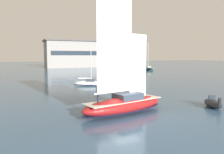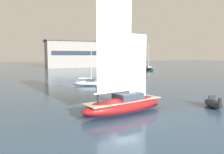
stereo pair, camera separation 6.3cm
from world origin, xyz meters
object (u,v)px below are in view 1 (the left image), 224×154
object	(u,v)px
sailboat_main	(124,103)
sailboat_moored_near_marina	(147,68)
tree_shore_left	(117,41)
sailboat_moored_mid_channel	(89,83)
motor_tender	(213,103)

from	to	relation	value
sailboat_main	sailboat_moored_near_marina	xyz separation A→B (m)	(35.84, 53.23, -0.34)
tree_shore_left	sailboat_moored_mid_channel	distance (m)	74.52
sailboat_moored_mid_channel	motor_tender	size ratio (longest dim) A/B	2.09
motor_tender	sailboat_main	bearing A→B (deg)	171.08
sailboat_moored_near_marina	motor_tender	bearing A→B (deg)	-115.41
motor_tender	sailboat_moored_near_marina	bearing A→B (deg)	64.59
sailboat_moored_near_marina	sailboat_moored_mid_channel	distance (m)	47.11
sailboat_moored_near_marina	sailboat_moored_mid_channel	size ratio (longest dim) A/B	1.32
sailboat_main	sailboat_moored_mid_channel	bearing A→B (deg)	82.82
sailboat_moored_mid_channel	sailboat_moored_near_marina	bearing A→B (deg)	44.98
sailboat_moored_near_marina	sailboat_moored_mid_channel	xyz separation A→B (m)	(-33.33, -33.30, -0.16)
sailboat_moored_mid_channel	motor_tender	world-z (taller)	sailboat_moored_mid_channel
tree_shore_left	sailboat_main	world-z (taller)	tree_shore_left
tree_shore_left	motor_tender	world-z (taller)	tree_shore_left
sailboat_main	motor_tender	bearing A→B (deg)	-8.92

